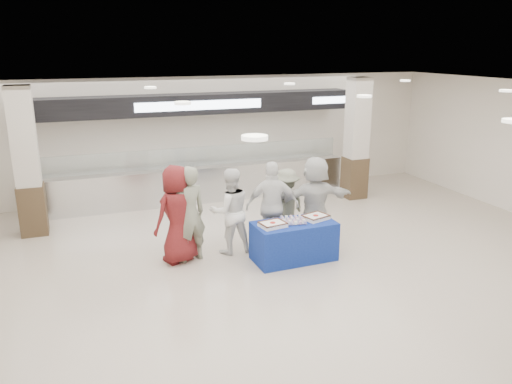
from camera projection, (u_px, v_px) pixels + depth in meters
name	position (u px, v px, depth m)	size (l,w,h in m)	color
ground	(277.00, 287.00, 8.51)	(14.00, 14.00, 0.00)	beige
serving_line	(199.00, 157.00, 13.05)	(8.70, 0.85, 2.80)	silver
column_left	(27.00, 166.00, 10.54)	(0.55, 0.55, 3.20)	#3A2A1A
column_right	(356.00, 142.00, 13.19)	(0.55, 0.55, 3.20)	#3A2A1A
display_table	(294.00, 241.00, 9.52)	(1.55, 0.78, 0.75)	navy
sheet_cake_left	(273.00, 224.00, 9.20)	(0.51, 0.42, 0.10)	white
sheet_cake_right	(316.00, 217.00, 9.59)	(0.54, 0.47, 0.10)	white
cupcake_tray	(293.00, 220.00, 9.43)	(0.50, 0.41, 0.07)	silver
civilian_maroon	(178.00, 214.00, 9.30)	(0.92, 0.60, 1.88)	maroon
soldier_a	(189.00, 214.00, 9.33)	(0.68, 0.44, 1.86)	slate
chef_tall	(230.00, 211.00, 9.74)	(0.83, 0.65, 1.71)	white
chef_short	(273.00, 206.00, 9.89)	(1.06, 0.44, 1.81)	white
soldier_b	(286.00, 204.00, 10.44)	(0.99, 0.57, 1.53)	slate
civilian_white	(315.00, 200.00, 10.19)	(1.71, 0.55, 1.85)	silver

